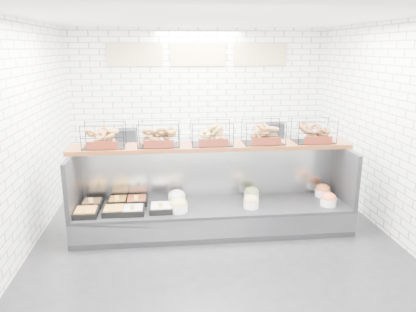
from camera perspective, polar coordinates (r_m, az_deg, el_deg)
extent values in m
plane|color=black|center=(5.87, 1.08, -11.60)|extent=(5.50, 5.50, 0.00)
cube|color=white|center=(8.06, -1.34, 6.94)|extent=(5.00, 0.02, 3.00)
cube|color=white|center=(5.63, -24.98, 2.03)|extent=(0.02, 5.50, 3.00)
cube|color=white|center=(6.20, 24.78, 3.13)|extent=(0.02, 5.50, 3.00)
cube|color=white|center=(5.26, 1.25, 19.06)|extent=(5.00, 5.50, 0.02)
cube|color=beige|center=(7.94, -10.28, 13.83)|extent=(1.05, 0.03, 0.42)
cube|color=beige|center=(7.96, -1.36, 14.06)|extent=(1.05, 0.03, 0.42)
cube|color=beige|center=(8.15, 7.34, 13.96)|extent=(1.05, 0.03, 0.42)
cube|color=black|center=(6.05, 0.73, -8.65)|extent=(4.00, 0.90, 0.40)
cube|color=#93969B|center=(5.65, 1.27, -10.22)|extent=(4.00, 0.03, 0.28)
cube|color=#93969B|center=(6.23, 0.30, -2.07)|extent=(4.00, 0.08, 0.80)
cube|color=black|center=(5.94, -18.50, -3.71)|extent=(0.06, 0.90, 0.80)
cube|color=black|center=(6.37, 18.64, -2.48)|extent=(0.06, 0.90, 0.80)
cube|color=black|center=(5.84, -16.77, -7.67)|extent=(0.32, 0.32, 0.08)
cube|color=orange|center=(5.83, -16.79, -7.35)|extent=(0.27, 0.27, 0.04)
cube|color=#FDE058|center=(5.71, -17.03, -7.26)|extent=(0.06, 0.01, 0.08)
cube|color=black|center=(6.14, -15.94, -6.48)|extent=(0.28, 0.28, 0.08)
cube|color=brown|center=(6.13, -15.97, -6.17)|extent=(0.24, 0.24, 0.04)
cube|color=#FDE058|center=(6.02, -16.15, -6.02)|extent=(0.06, 0.01, 0.08)
cube|color=black|center=(5.80, -13.07, -7.57)|extent=(0.30, 0.30, 0.08)
cube|color=orange|center=(5.79, -13.09, -7.25)|extent=(0.26, 0.26, 0.04)
cube|color=#FDE058|center=(5.67, -13.25, -7.13)|extent=(0.06, 0.01, 0.08)
cube|color=black|center=(6.14, -12.54, -6.25)|extent=(0.28, 0.28, 0.08)
cube|color=#C77A2A|center=(6.13, -12.55, -5.94)|extent=(0.23, 0.23, 0.04)
cube|color=#FDE058|center=(6.02, -12.68, -5.78)|extent=(0.06, 0.01, 0.08)
cube|color=black|center=(5.76, -10.45, -7.59)|extent=(0.30, 0.30, 0.08)
cube|color=silver|center=(5.75, -10.47, -7.26)|extent=(0.26, 0.26, 0.04)
cube|color=#FDE058|center=(5.63, -10.57, -7.15)|extent=(0.06, 0.01, 0.08)
cube|color=black|center=(6.10, -9.98, -6.24)|extent=(0.31, 0.31, 0.08)
cube|color=#C15228|center=(6.09, -9.99, -5.93)|extent=(0.26, 0.26, 0.04)
cube|color=#FDE058|center=(5.97, -10.08, -5.81)|extent=(0.06, 0.01, 0.08)
cube|color=black|center=(5.78, -6.63, -7.35)|extent=(0.32, 0.32, 0.08)
cube|color=white|center=(5.77, -6.64, -7.02)|extent=(0.27, 0.27, 0.04)
cube|color=#FDE058|center=(5.64, -6.66, -6.93)|extent=(0.06, 0.01, 0.08)
cylinder|color=white|center=(5.74, -4.17, -7.27)|extent=(0.26, 0.26, 0.11)
ellipsoid|color=tan|center=(5.72, -4.18, -6.72)|extent=(0.25, 0.25, 0.18)
cylinder|color=white|center=(6.05, -4.41, -6.10)|extent=(0.26, 0.26, 0.11)
ellipsoid|color=white|center=(6.03, -4.42, -5.57)|extent=(0.25, 0.25, 0.18)
cylinder|color=white|center=(5.90, 6.08, -6.71)|extent=(0.22, 0.22, 0.11)
ellipsoid|color=tan|center=(5.87, 6.10, -6.17)|extent=(0.21, 0.21, 0.15)
cylinder|color=white|center=(6.22, 6.13, -5.54)|extent=(0.23, 0.23, 0.11)
ellipsoid|color=olive|center=(6.20, 6.14, -5.02)|extent=(0.22, 0.22, 0.16)
cylinder|color=white|center=(6.19, 16.57, -6.19)|extent=(0.23, 0.23, 0.11)
ellipsoid|color=orange|center=(6.17, 16.61, -5.67)|extent=(0.22, 0.22, 0.16)
cylinder|color=white|center=(6.55, 15.81, -4.98)|extent=(0.23, 0.23, 0.11)
ellipsoid|color=#D45D2D|center=(6.53, 15.85, -4.49)|extent=(0.22, 0.22, 0.16)
cube|color=#512611|center=(5.93, 0.51, 1.37)|extent=(4.10, 0.50, 0.06)
cube|color=black|center=(5.91, -14.43, 2.83)|extent=(0.60, 0.38, 0.34)
cube|color=#571A10|center=(5.74, -14.64, 1.44)|extent=(0.42, 0.02, 0.11)
cube|color=black|center=(5.85, -6.98, 3.07)|extent=(0.60, 0.38, 0.34)
cube|color=#571A10|center=(5.67, -6.96, 1.67)|extent=(0.42, 0.02, 0.11)
cube|color=black|center=(5.89, 0.51, 3.26)|extent=(0.60, 0.38, 0.34)
cube|color=#571A10|center=(5.71, 0.75, 1.87)|extent=(0.42, 0.02, 0.11)
cube|color=black|center=(6.02, 7.79, 3.39)|extent=(0.60, 0.38, 0.34)
cube|color=#571A10|center=(5.85, 8.22, 2.03)|extent=(0.42, 0.02, 0.11)
cube|color=black|center=(6.25, 14.64, 3.46)|extent=(0.60, 0.38, 0.34)
cube|color=#571A10|center=(6.09, 15.24, 2.15)|extent=(0.42, 0.02, 0.11)
cube|color=#93969B|center=(7.97, -1.10, -0.88)|extent=(4.00, 0.60, 0.90)
cube|color=black|center=(7.85, -11.51, 2.86)|extent=(0.40, 0.30, 0.24)
cube|color=silver|center=(7.84, -6.38, 2.83)|extent=(0.35, 0.28, 0.18)
cylinder|color=#D66935|center=(7.91, 1.86, 3.18)|extent=(0.09, 0.09, 0.22)
cube|color=black|center=(8.14, 9.41, 3.60)|extent=(0.30, 0.30, 0.30)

